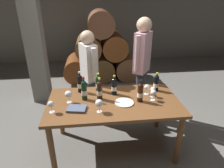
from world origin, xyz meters
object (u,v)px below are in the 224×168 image
at_px(dining_table, 114,107).
at_px(wine_glass_0, 153,90).
at_px(tasting_notebook, 77,109).
at_px(wine_bottle_0, 84,90).
at_px(wine_bottle_4, 156,83).
at_px(wine_bottle_2, 80,83).
at_px(serving_plate, 124,103).
at_px(wine_bottle_5, 98,83).
at_px(wine_glass_3, 51,105).
at_px(wine_glass_2, 147,87).
at_px(wine_glass_5, 99,103).
at_px(sommelier_presenting, 142,61).
at_px(wine_glass_1, 68,95).
at_px(wine_bottle_3, 114,86).
at_px(wine_bottle_6, 100,90).
at_px(wine_bottle_1, 140,92).
at_px(wine_glass_4, 153,93).
at_px(taster_seated_left, 89,70).

xyz_separation_m(dining_table, wine_glass_0, (0.53, 0.06, 0.19)).
bearing_deg(tasting_notebook, dining_table, 29.24).
xyz_separation_m(wine_bottle_0, wine_bottle_4, (1.01, 0.15, -0.02)).
relative_size(dining_table, wine_bottle_2, 5.58).
distance_m(dining_table, serving_plate, 0.17).
height_order(wine_bottle_5, wine_glass_3, wine_bottle_5).
bearing_deg(wine_glass_3, wine_glass_2, 14.52).
height_order(wine_glass_5, sommelier_presenting, sommelier_presenting).
bearing_deg(wine_glass_1, wine_bottle_4, 9.68).
height_order(wine_glass_3, wine_glass_5, wine_glass_5).
xyz_separation_m(wine_bottle_3, wine_bottle_5, (-0.21, 0.13, -0.00)).
relative_size(wine_glass_2, wine_glass_3, 0.99).
distance_m(wine_bottle_4, wine_glass_5, 0.95).
bearing_deg(serving_plate, wine_bottle_6, 155.23).
bearing_deg(wine_bottle_1, wine_bottle_4, 42.38).
bearing_deg(wine_glass_3, wine_bottle_0, 35.27).
xyz_separation_m(wine_bottle_4, wine_glass_0, (-0.10, -0.17, -0.02)).
xyz_separation_m(wine_bottle_2, wine_glass_1, (-0.14, -0.29, -0.02)).
distance_m(wine_bottle_0, wine_bottle_5, 0.30).
xyz_separation_m(wine_bottle_4, wine_glass_3, (-1.38, -0.41, -0.01)).
height_order(wine_bottle_6, sommelier_presenting, sommelier_presenting).
height_order(wine_bottle_3, serving_plate, wine_bottle_3).
bearing_deg(wine_glass_5, wine_bottle_3, 61.64).
bearing_deg(wine_bottle_4, serving_plate, -149.30).
bearing_deg(serving_plate, wine_glass_4, 4.37).
bearing_deg(wine_bottle_1, wine_bottle_0, 169.96).
relative_size(wine_bottle_2, wine_bottle_6, 1.00).
height_order(wine_bottle_2, wine_bottle_3, wine_bottle_2).
xyz_separation_m(wine_bottle_3, wine_glass_3, (-0.78, -0.37, -0.02)).
height_order(dining_table, wine_glass_4, wine_glass_4).
xyz_separation_m(wine_bottle_5, wine_glass_4, (0.69, -0.35, -0.01)).
height_order(wine_glass_0, sommelier_presenting, sommelier_presenting).
relative_size(wine_bottle_0, wine_glass_4, 2.13).
distance_m(wine_bottle_0, wine_glass_3, 0.46).
relative_size(dining_table, sommelier_presenting, 0.99).
xyz_separation_m(wine_glass_4, taster_seated_left, (-0.81, 0.76, 0.06)).
distance_m(dining_table, wine_glass_4, 0.55).
relative_size(wine_glass_0, taster_seated_left, 0.09).
bearing_deg(wine_glass_4, wine_bottle_6, 170.84).
bearing_deg(wine_glass_5, tasting_notebook, 163.76).
relative_size(wine_bottle_5, sommelier_presenting, 0.16).
distance_m(wine_bottle_1, sommelier_presenting, 0.83).
height_order(wine_glass_2, wine_glass_4, wine_glass_4).
height_order(tasting_notebook, sommelier_presenting, sommelier_presenting).
height_order(wine_bottle_4, wine_bottle_6, wine_bottle_6).
xyz_separation_m(wine_glass_4, sommelier_presenting, (0.04, 0.79, 0.18)).
distance_m(wine_bottle_4, wine_bottle_6, 0.82).
bearing_deg(serving_plate, wine_bottle_0, 162.97).
bearing_deg(wine_bottle_4, wine_glass_0, -119.65).
relative_size(wine_bottle_5, serving_plate, 1.13).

